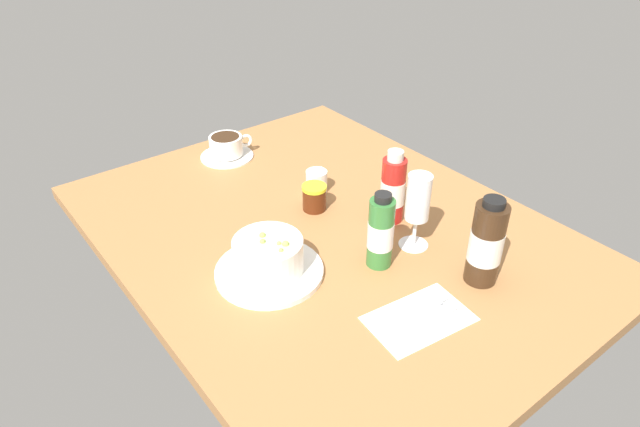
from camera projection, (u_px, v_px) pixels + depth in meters
ground_plane at (327, 235)px, 124.36cm from camera, size 110.00×84.00×3.00cm
porridge_bowl at (268, 259)px, 108.72cm from camera, size 21.10×21.10×8.67cm
cutlery_setting at (421, 317)px, 100.37cm from camera, size 13.65×19.49×0.90cm
coffee_cup at (227, 147)px, 150.43cm from camera, size 13.97×14.03×5.94cm
creamer_jug at (317, 181)px, 135.66cm from camera, size 5.09×6.08×5.89cm
wine_glass at (418, 202)px, 112.94cm from camera, size 6.15×6.15×16.52cm
jam_jar at (314, 197)px, 128.75cm from camera, size 5.62×5.62×6.07cm
sauce_bottle_green at (381, 233)px, 109.52cm from camera, size 5.12×5.12×16.13cm
sauce_bottle_brown at (486, 244)px, 104.92cm from camera, size 6.30×6.30×18.03cm
sauce_bottle_red at (393, 189)px, 122.76cm from camera, size 5.39×5.39×16.83cm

